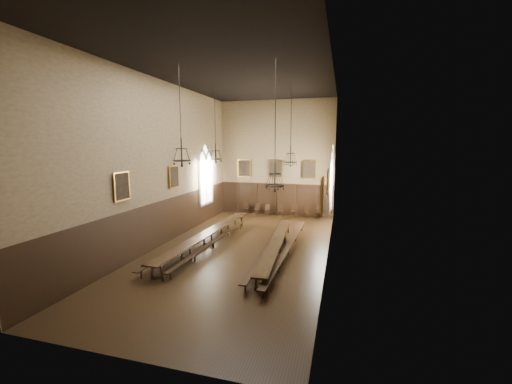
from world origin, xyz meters
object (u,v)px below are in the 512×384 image
at_px(bench_left_inner, 214,244).
at_px(bench_right_inner, 270,246).
at_px(bench_left_outer, 193,242).
at_px(chandelier_front_right, 275,177).
at_px(chair_5, 294,213).
at_px(chair_4, 280,213).
at_px(table_left, 208,239).
at_px(chandelier_back_left, 216,154).
at_px(chandelier_back_right, 290,156).
at_px(table_right, 276,248).
at_px(chair_6, 306,214).
at_px(chair_3, 268,212).
at_px(chair_7, 319,215).
at_px(chair_1, 245,211).
at_px(chandelier_front_left, 182,154).
at_px(bench_right_outer, 288,249).
at_px(chair_2, 257,211).

relative_size(bench_left_inner, bench_right_inner, 0.88).
height_order(bench_left_outer, chandelier_front_right, chandelier_front_right).
bearing_deg(chair_5, chair_4, -173.18).
bearing_deg(bench_left_inner, table_left, 149.97).
xyz_separation_m(chandelier_back_left, chandelier_front_right, (4.62, -4.61, -0.83)).
distance_m(chair_5, chandelier_back_right, 7.39).
bearing_deg(chandelier_front_right, bench_left_outer, 157.31).
height_order(table_right, bench_left_outer, table_right).
height_order(chair_4, chair_6, chair_4).
relative_size(bench_left_outer, chair_3, 11.01).
bearing_deg(table_right, chair_7, 80.26).
distance_m(chair_1, chandelier_back_right, 8.70).
height_order(chair_3, chandelier_front_left, chandelier_front_left).
distance_m(table_left, chair_4, 8.74).
bearing_deg(chandelier_back_right, chandelier_back_left, -174.89).
height_order(bench_left_inner, chandelier_front_left, chandelier_front_left).
xyz_separation_m(bench_right_inner, bench_right_outer, (1.03, -0.29, -0.00)).
height_order(table_left, chair_7, chair_7).
bearing_deg(table_left, chandelier_front_left, -91.28).
height_order(table_left, chandelier_front_right, chandelier_front_right).
xyz_separation_m(table_right, bench_right_inner, (-0.44, 0.44, -0.06)).
distance_m(bench_right_outer, chair_1, 9.95).
xyz_separation_m(chair_7, chandelier_back_left, (-5.78, -6.14, 4.73)).
distance_m(table_right, bench_left_outer, 4.63).
bearing_deg(table_left, chair_7, 57.25).
relative_size(table_right, chandelier_back_left, 2.07).
xyz_separation_m(bench_left_outer, chair_6, (5.12, 8.68, -0.01)).
bearing_deg(chair_2, chair_1, 176.74).
height_order(bench_right_inner, chandelier_back_right, chandelier_back_right).
distance_m(chair_4, chandelier_front_right, 11.62).
bearing_deg(chandelier_back_right, chair_5, 96.22).
relative_size(chair_7, chandelier_back_left, 0.22).
distance_m(table_right, chair_1, 9.80).
height_order(bench_right_outer, chair_1, chair_1).
xyz_separation_m(bench_right_outer, chair_6, (-0.11, 8.56, -0.04)).
xyz_separation_m(bench_left_outer, bench_right_outer, (5.23, 0.12, 0.02)).
relative_size(bench_right_inner, chandelier_front_right, 1.96).
distance_m(chair_2, chair_7, 4.89).
bearing_deg(chandelier_back_left, chair_5, 58.06).
xyz_separation_m(chandelier_back_right, chandelier_front_left, (-4.13, -5.15, 0.23)).
distance_m(chair_1, chandelier_front_left, 11.98).
height_order(chandelier_back_left, chandelier_back_right, same).
relative_size(table_right, chair_4, 10.33).
height_order(chair_3, chandelier_front_right, chandelier_front_right).
relative_size(bench_right_outer, chair_4, 11.69).
bearing_deg(chair_2, chair_5, -7.67).
bearing_deg(chair_5, chair_3, -172.97).
bearing_deg(table_right, chandelier_back_right, 86.49).
bearing_deg(chandelier_front_left, bench_left_outer, 107.09).
bearing_deg(chair_5, bench_left_outer, -107.81).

